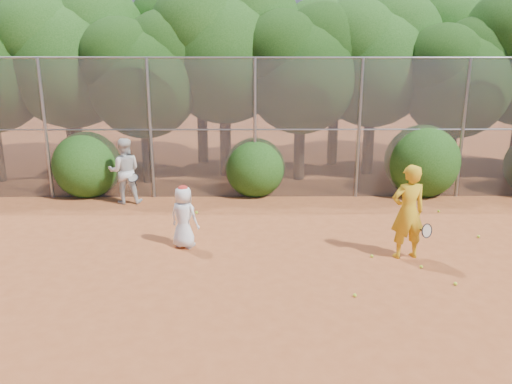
{
  "coord_description": "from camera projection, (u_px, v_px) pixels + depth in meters",
  "views": [
    {
      "loc": [
        -1.1,
        -8.27,
        4.05
      ],
      "look_at": [
        -1.0,
        2.5,
        1.1
      ],
      "focal_mm": 35.0,
      "sensor_mm": 36.0,
      "label": 1
    }
  ],
  "objects": [
    {
      "name": "ground",
      "position": [
        312.0,
        287.0,
        9.06
      ],
      "size": [
        80.0,
        80.0,
        0.0
      ],
      "primitive_type": "plane",
      "color": "#9A4922",
      "rests_on": "ground"
    },
    {
      "name": "fence_back",
      "position": [
        286.0,
        128.0,
        14.3
      ],
      "size": [
        20.05,
        0.09,
        4.03
      ],
      "color": "gray",
      "rests_on": "ground"
    },
    {
      "name": "tree_1",
      "position": [
        71.0,
        52.0,
        16.13
      ],
      "size": [
        4.64,
        4.03,
        6.35
      ],
      "color": "black",
      "rests_on": "ground"
    },
    {
      "name": "tree_2",
      "position": [
        145.0,
        71.0,
        15.63
      ],
      "size": [
        3.99,
        3.47,
        5.47
      ],
      "color": "black",
      "rests_on": "ground"
    },
    {
      "name": "tree_3",
      "position": [
        226.0,
        45.0,
        16.41
      ],
      "size": [
        4.89,
        4.26,
        6.7
      ],
      "color": "black",
      "rests_on": "ground"
    },
    {
      "name": "tree_4",
      "position": [
        303.0,
        65.0,
        16.01
      ],
      "size": [
        4.19,
        3.64,
        5.73
      ],
      "color": "black",
      "rests_on": "ground"
    },
    {
      "name": "tree_5",
      "position": [
        375.0,
        56.0,
        16.73
      ],
      "size": [
        4.51,
        3.92,
        6.17
      ],
      "color": "black",
      "rests_on": "ground"
    },
    {
      "name": "tree_6",
      "position": [
        459.0,
        74.0,
        15.94
      ],
      "size": [
        3.86,
        3.36,
        5.29
      ],
      "color": "black",
      "rests_on": "ground"
    },
    {
      "name": "tree_9",
      "position": [
        65.0,
        47.0,
        18.3
      ],
      "size": [
        4.83,
        4.2,
        6.62
      ],
      "color": "black",
      "rests_on": "ground"
    },
    {
      "name": "tree_10",
      "position": [
        202.0,
        39.0,
        18.46
      ],
      "size": [
        5.15,
        4.48,
        7.06
      ],
      "color": "black",
      "rests_on": "ground"
    },
    {
      "name": "tree_11",
      "position": [
        338.0,
        52.0,
        18.24
      ],
      "size": [
        4.64,
        4.03,
        6.35
      ],
      "color": "black",
      "rests_on": "ground"
    },
    {
      "name": "tree_12",
      "position": [
        455.0,
        43.0,
        18.76
      ],
      "size": [
        5.02,
        4.37,
        6.88
      ],
      "color": "black",
      "rests_on": "ground"
    },
    {
      "name": "bush_0",
      "position": [
        87.0,
        162.0,
        14.82
      ],
      "size": [
        2.0,
        2.0,
        2.0
      ],
      "primitive_type": "sphere",
      "color": "#1A4310",
      "rests_on": "ground"
    },
    {
      "name": "bush_1",
      "position": [
        255.0,
        165.0,
        14.89
      ],
      "size": [
        1.8,
        1.8,
        1.8
      ],
      "primitive_type": "sphere",
      "color": "#1A4310",
      "rests_on": "ground"
    },
    {
      "name": "bush_2",
      "position": [
        422.0,
        158.0,
        14.88
      ],
      "size": [
        2.2,
        2.2,
        2.2
      ],
      "primitive_type": "sphere",
      "color": "#1A4310",
      "rests_on": "ground"
    },
    {
      "name": "player_yellow",
      "position": [
        408.0,
        212.0,
        10.13
      ],
      "size": [
        0.89,
        0.6,
        1.97
      ],
      "rotation": [
        0.0,
        0.0,
        3.31
      ],
      "color": "gold",
      "rests_on": "ground"
    },
    {
      "name": "player_teen",
      "position": [
        184.0,
        217.0,
        10.77
      ],
      "size": [
        0.79,
        0.68,
        1.39
      ],
      "rotation": [
        0.0,
        0.0,
        2.69
      ],
      "color": "white",
      "rests_on": "ground"
    },
    {
      "name": "player_white",
      "position": [
        125.0,
        171.0,
        13.98
      ],
      "size": [
        1.0,
        0.87,
        1.85
      ],
      "rotation": [
        0.0,
        0.0,
        3.3
      ],
      "color": "silver",
      "rests_on": "ground"
    },
    {
      "name": "ball_0",
      "position": [
        421.0,
        267.0,
        9.83
      ],
      "size": [
        0.07,
        0.07,
        0.07
      ],
      "primitive_type": "sphere",
      "color": "#BBD927",
      "rests_on": "ground"
    },
    {
      "name": "ball_1",
      "position": [
        479.0,
        237.0,
        11.46
      ],
      "size": [
        0.07,
        0.07,
        0.07
      ],
      "primitive_type": "sphere",
      "color": "#BBD927",
      "rests_on": "ground"
    },
    {
      "name": "ball_2",
      "position": [
        355.0,
        295.0,
        8.65
      ],
      "size": [
        0.07,
        0.07,
        0.07
      ],
      "primitive_type": "sphere",
      "color": "#BBD927",
      "rests_on": "ground"
    },
    {
      "name": "ball_3",
      "position": [
        455.0,
        284.0,
        9.09
      ],
      "size": [
        0.07,
        0.07,
        0.07
      ],
      "primitive_type": "sphere",
      "color": "#BBD927",
      "rests_on": "ground"
    },
    {
      "name": "ball_4",
      "position": [
        372.0,
        256.0,
        10.34
      ],
      "size": [
        0.07,
        0.07,
        0.07
      ],
      "primitive_type": "sphere",
      "color": "#BBD927",
      "rests_on": "ground"
    },
    {
      "name": "ball_5",
      "position": [
        439.0,
        211.0,
        13.34
      ],
      "size": [
        0.07,
        0.07,
        0.07
      ],
      "primitive_type": "sphere",
      "color": "#BBD927",
      "rests_on": "ground"
    }
  ]
}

